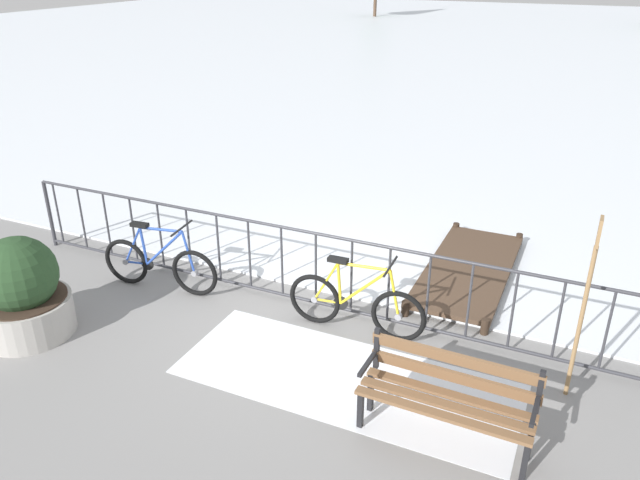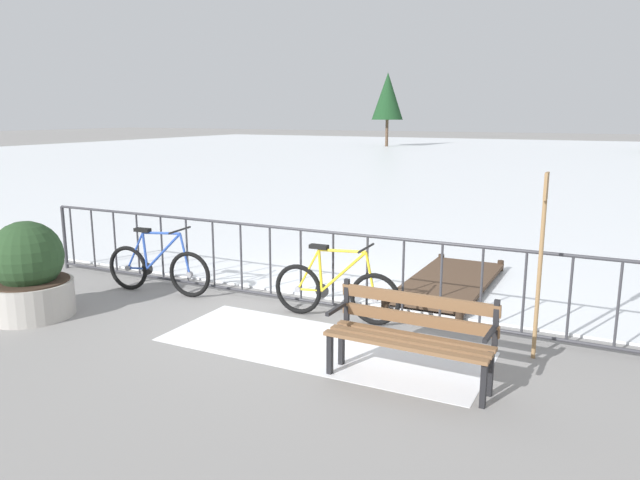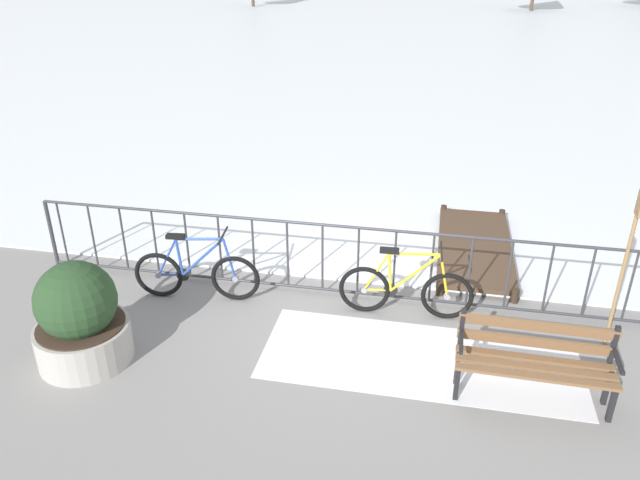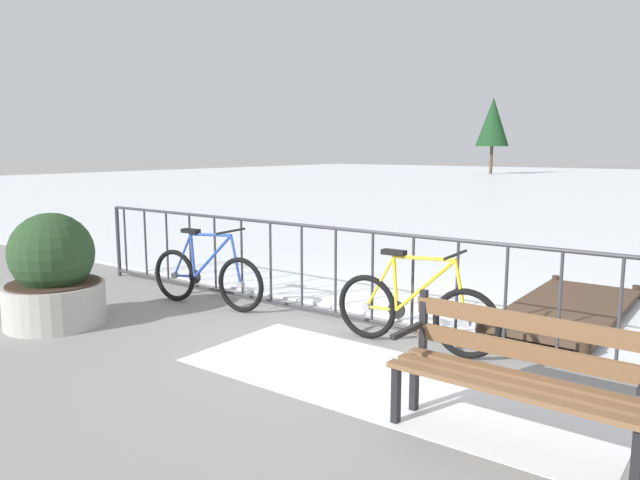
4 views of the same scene
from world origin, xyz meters
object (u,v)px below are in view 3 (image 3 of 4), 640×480
object	(u,v)px
bicycle_near_railing	(405,290)
park_bench	(535,356)
planter_with_shrub	(80,318)
oar_upright	(625,261)
bicycle_second	(196,274)

from	to	relation	value
bicycle_near_railing	park_bench	world-z (taller)	bicycle_near_railing
planter_with_shrub	oar_upright	size ratio (longest dim) A/B	0.63
oar_upright	planter_with_shrub	bearing A→B (deg)	-166.08
bicycle_second	oar_upright	xyz separation A→B (m)	(5.19, -0.04, 0.77)
bicycle_near_railing	bicycle_second	world-z (taller)	same
planter_with_shrub	oar_upright	world-z (taller)	oar_upright
bicycle_second	oar_upright	bearing A→B (deg)	-0.46
bicycle_second	park_bench	bearing A→B (deg)	-15.53
bicycle_near_railing	planter_with_shrub	world-z (taller)	planter_with_shrub
bicycle_second	park_bench	distance (m)	4.35
park_bench	planter_with_shrub	bearing A→B (deg)	-175.92
park_bench	planter_with_shrub	xyz separation A→B (m)	(-4.96, -0.35, 0.04)
bicycle_near_railing	bicycle_second	bearing A→B (deg)	-177.24
bicycle_near_railing	planter_with_shrub	bearing A→B (deg)	-154.96
bicycle_second	oar_upright	world-z (taller)	oar_upright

